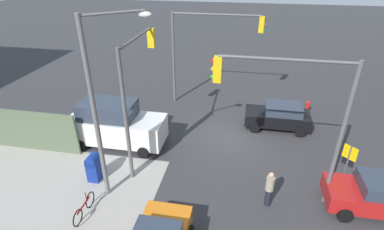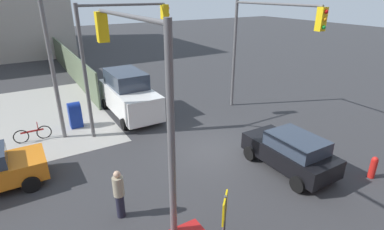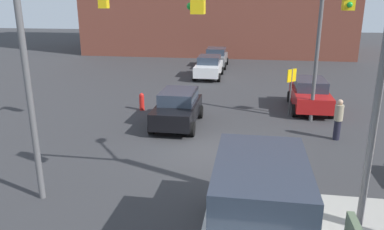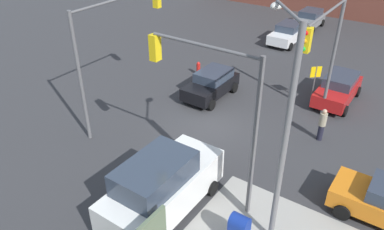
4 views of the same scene
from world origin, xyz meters
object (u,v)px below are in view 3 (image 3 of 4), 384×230
fire_hydrant (142,101)px  pedestrian_crossing (338,119)px  traffic_signal_se_corner (65,32)px  coupe_gray (216,57)px  traffic_signal_nw_corner (328,27)px  coupe_red (310,94)px  hatchback_white (209,67)px  sedan_black (178,108)px  traffic_signal_ne_corner (306,49)px  van_white_delivery (258,212)px

fire_hydrant → pedestrian_crossing: size_ratio=0.53×
traffic_signal_se_corner → coupe_gray: bearing=172.3°
traffic_signal_nw_corner → coupe_red: traffic_signal_nw_corner is taller
traffic_signal_se_corner → pedestrian_crossing: size_ratio=3.70×
coupe_gray → fire_hydrant: bearing=-10.3°
traffic_signal_nw_corner → hatchback_white: size_ratio=1.58×
traffic_signal_se_corner → fire_hydrant: (-7.12, 0.30, -4.19)m
sedan_black → coupe_red: bearing=120.0°
traffic_signal_ne_corner → pedestrian_crossing: bearing=159.3°
traffic_signal_ne_corner → hatchback_white: (-18.88, -4.42, -3.74)m
traffic_signal_se_corner → fire_hydrant: 8.26m
traffic_signal_se_corner → hatchback_white: bearing=170.3°
traffic_signal_nw_corner → sedan_black: traffic_signal_nw_corner is taller
traffic_signal_nw_corner → traffic_signal_ne_corner: 7.18m
traffic_signal_ne_corner → van_white_delivery: (1.92, -0.95, -3.30)m
coupe_gray → coupe_red: same height
hatchback_white → traffic_signal_nw_corner: bearing=27.4°
fire_hydrant → pedestrian_crossing: bearing=72.3°
traffic_signal_se_corner → traffic_signal_ne_corner: 7.63m
traffic_signal_ne_corner → traffic_signal_se_corner: bearing=-108.2°
coupe_gray → sedan_black: size_ratio=1.01×
traffic_signal_ne_corner → sedan_black: 9.42m
fire_hydrant → pedestrian_crossing: pedestrian_crossing is taller
traffic_signal_nw_corner → hatchback_white: bearing=-152.6°
sedan_black → traffic_signal_se_corner: bearing=-28.5°
traffic_signal_nw_corner → fire_hydrant: traffic_signal_nw_corner is taller
coupe_gray → coupe_red: size_ratio=0.95×
coupe_gray → hatchback_white: (4.90, -0.07, 0.00)m
traffic_signal_ne_corner → fire_hydrant: 12.46m
coupe_gray → pedestrian_crossing: (17.27, 6.81, 0.07)m
hatchback_white → pedestrian_crossing: pedestrian_crossing is taller
coupe_gray → sedan_black: same height
traffic_signal_se_corner → coupe_gray: 21.92m
traffic_signal_se_corner → traffic_signal_ne_corner: (2.38, 7.25, -0.09)m
fire_hydrant → coupe_red: (-1.59, 8.87, 0.36)m
traffic_signal_ne_corner → van_white_delivery: 3.94m
traffic_signal_nw_corner → van_white_delivery: size_ratio=1.20×
fire_hydrant → pedestrian_crossing: 9.88m
traffic_signal_nw_corner → sedan_black: bearing=-93.5°
traffic_signal_se_corner → van_white_delivery: (4.30, 6.30, -3.39)m
coupe_red → traffic_signal_nw_corner: bearing=-2.4°
traffic_signal_nw_corner → traffic_signal_se_corner: bearing=-63.0°
van_white_delivery → pedestrian_crossing: 9.09m
traffic_signal_nw_corner → pedestrian_crossing: 3.80m
sedan_black → pedestrian_crossing: pedestrian_crossing is taller
fire_hydrant → van_white_delivery: bearing=27.7°
sedan_black → hatchback_white: bearing=179.3°
sedan_black → hatchback_white: same height
coupe_red → van_white_delivery: 13.33m
traffic_signal_ne_corner → traffic_signal_nw_corner: bearing=165.9°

